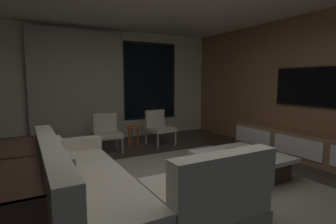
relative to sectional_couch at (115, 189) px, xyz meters
name	(u,v)px	position (x,y,z in m)	size (l,w,h in m)	color
floor	(178,195)	(0.86, 0.10, -0.29)	(9.20, 9.20, 0.00)	#332B26
back_wall_with_window	(99,86)	(0.80, 3.71, 1.05)	(6.60, 0.30, 2.70)	beige
media_wall	(324,87)	(3.92, 0.10, 1.06)	(0.12, 7.80, 2.70)	#8E6642
area_rug	(204,191)	(1.21, 0.00, -0.28)	(3.20, 3.80, 0.01)	gray
sectional_couch	(115,189)	(0.00, 0.00, 0.00)	(1.98, 2.50, 0.82)	#B1A997
coffee_table	(241,165)	(2.02, 0.16, -0.10)	(1.16, 1.16, 0.36)	#40271E
book_stack_on_coffee_table	(234,151)	(1.97, 0.26, 0.10)	(0.30, 0.21, 0.07)	purple
accent_chair_near_window	(158,125)	(1.88, 2.64, 0.14)	(0.60, 0.62, 0.78)	#B2ADA0
accent_chair_by_curtain	(106,130)	(0.66, 2.63, 0.14)	(0.57, 0.59, 0.78)	#B2ADA0
side_stool	(133,130)	(1.26, 2.66, 0.08)	(0.32, 0.32, 0.46)	#BF4C1E
media_console	(307,148)	(3.63, 0.15, -0.04)	(0.46, 3.10, 0.52)	#8E6642
mounted_tv	(307,87)	(3.82, 0.35, 1.06)	(0.05, 1.26, 0.73)	black
console_table_behind_couch	(17,191)	(-0.91, 0.13, 0.13)	(0.40, 2.10, 0.74)	#40271E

